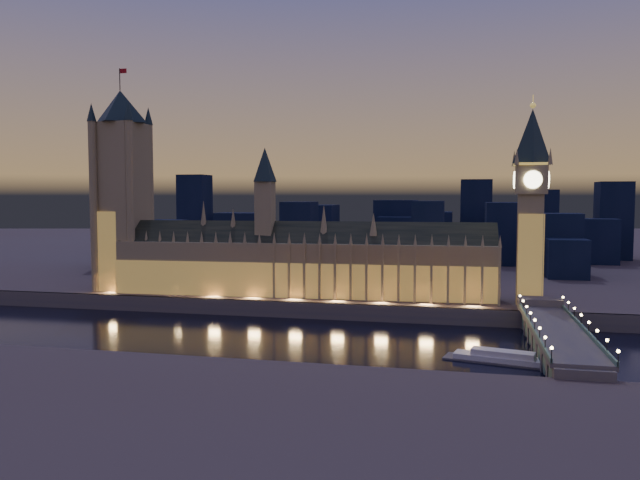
% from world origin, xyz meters
% --- Properties ---
extents(ground_plane, '(2000.00, 2000.00, 0.00)m').
position_xyz_m(ground_plane, '(0.00, 0.00, 0.00)').
color(ground_plane, black).
rests_on(ground_plane, ground).
extents(north_bank, '(2000.00, 960.00, 8.00)m').
position_xyz_m(north_bank, '(0.00, 520.00, 4.00)').
color(north_bank, '#4E3936').
rests_on(north_bank, ground).
extents(embankment_wall, '(2000.00, 2.50, 8.00)m').
position_xyz_m(embankment_wall, '(0.00, 41.00, 4.00)').
color(embankment_wall, '#4A464F').
rests_on(embankment_wall, ground).
extents(palace_of_westminster, '(202.00, 29.71, 78.00)m').
position_xyz_m(palace_of_westminster, '(-7.40, 61.75, 26.37)').
color(palace_of_westminster, '#928359').
rests_on(palace_of_westminster, north_bank).
extents(victoria_tower, '(31.68, 31.68, 122.78)m').
position_xyz_m(victoria_tower, '(-110.00, 61.92, 68.95)').
color(victoria_tower, '#928359').
rests_on(victoria_tower, north_bank).
extents(elizabeth_tower, '(18.00, 18.00, 100.77)m').
position_xyz_m(elizabeth_tower, '(108.00, 61.92, 63.99)').
color(elizabeth_tower, '#928359').
rests_on(elizabeth_tower, north_bank).
extents(westminster_bridge, '(19.52, 113.00, 15.90)m').
position_xyz_m(westminster_bridge, '(111.30, -3.44, 5.98)').
color(westminster_bridge, '#4A464F').
rests_on(westminster_bridge, ground).
extents(river_boat, '(43.29, 19.13, 4.50)m').
position_xyz_m(river_boat, '(90.53, -23.09, 1.56)').
color(river_boat, '#4A464F').
rests_on(river_boat, ground).
extents(city_backdrop, '(464.49, 215.63, 72.37)m').
position_xyz_m(city_backdrop, '(40.98, 246.10, 30.33)').
color(city_backdrop, black).
rests_on(city_backdrop, north_bank).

